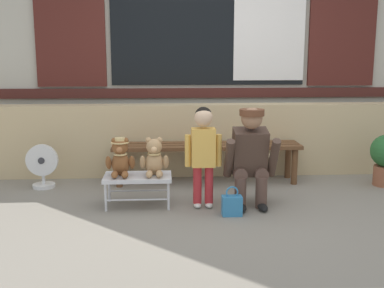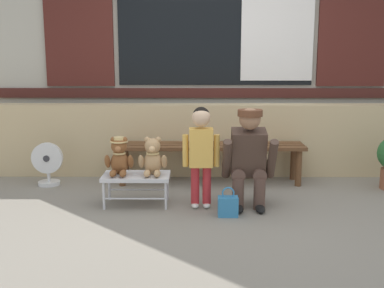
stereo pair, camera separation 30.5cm
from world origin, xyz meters
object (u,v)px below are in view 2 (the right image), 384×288
Objects in this scene: child_standing at (201,146)px; handbag_on_ground at (228,206)px; teddy_bear_with_hat at (119,157)px; floor_fan at (48,164)px; wooden_bench_long at (210,150)px; teddy_bear_plain at (153,158)px; adult_crouching at (250,157)px; small_display_bench at (136,178)px.

child_standing is 3.52× the size of handbag_on_ground.
teddy_bear_with_hat is 0.76× the size of floor_fan.
child_standing is 2.00× the size of floor_fan.
wooden_bench_long is at bearing 82.83° from child_standing.
teddy_bear_with_hat is at bearing 174.09° from child_standing.
child_standing is at bearing 133.57° from handbag_on_ground.
teddy_bear_with_hat is at bearing 161.90° from handbag_on_ground.
wooden_bench_long is 1.80m from floor_fan.
floor_fan is (-1.79, -0.13, -0.13)m from wooden_bench_long.
teddy_bear_plain is 0.86m from handbag_on_ground.
teddy_bear_with_hat is 1.00× the size of teddy_bear_plain.
teddy_bear_plain reaches higher than handbag_on_ground.
teddy_bear_plain is 0.38× the size of adult_crouching.
wooden_bench_long is 4.37× the size of floor_fan.
small_display_bench is 2.35× the size of handbag_on_ground.
child_standing reaches higher than floor_fan.
teddy_bear_with_hat is at bearing -37.17° from floor_fan.
handbag_on_ground is (0.13, -1.14, -0.28)m from wooden_bench_long.
teddy_bear_plain is 1.42m from floor_fan.
teddy_bear_with_hat is 0.32m from teddy_bear_plain.
adult_crouching reaches higher than teddy_bear_plain.
child_standing is (0.62, -0.08, 0.33)m from small_display_bench.
child_standing is at bearing -97.17° from wooden_bench_long.
teddy_bear_plain is 0.92m from adult_crouching.
wooden_bench_long is 7.72× the size of handbag_on_ground.
small_display_bench is 1.33× the size of floor_fan.
teddy_bear_with_hat reaches higher than handbag_on_ground.
teddy_bear_with_hat is 0.38× the size of adult_crouching.
handbag_on_ground is (-0.22, -0.28, -0.38)m from adult_crouching.
small_display_bench is at bearing 177.38° from adult_crouching.
floor_fan is (-2.14, 0.73, -0.24)m from adult_crouching.
wooden_bench_long is at bearing 111.80° from adult_crouching.
handbag_on_ground is 0.57× the size of floor_fan.
floor_fan is at bearing 142.83° from teddy_bear_with_hat.
teddy_bear_plain is 0.48m from child_standing.
teddy_bear_plain reaches higher than small_display_bench.
teddy_bear_plain is 0.76× the size of floor_fan.
adult_crouching is at bearing -2.38° from teddy_bear_with_hat.
adult_crouching reaches higher than handbag_on_ground.
floor_fan is (-1.92, 1.02, 0.14)m from handbag_on_ground.
adult_crouching reaches higher than small_display_bench.
floor_fan is at bearing 150.75° from teddy_bear_plain.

